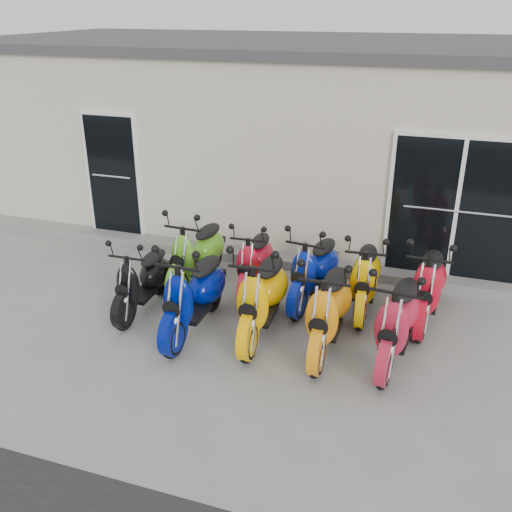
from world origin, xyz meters
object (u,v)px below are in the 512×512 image
object	(u,v)px
scooter_front_blue	(194,284)
scooter_back_green	(197,245)
scooter_back_extra	(429,276)
scooter_front_black	(142,272)
scooter_front_orange_b	(329,299)
scooter_back_yellow	(366,268)
scooter_front_red	(399,310)
scooter_front_orange_a	(262,285)
scooter_back_red	(255,254)
scooter_back_blue	(315,261)

from	to	relation	value
scooter_front_blue	scooter_back_green	xyz separation A→B (m)	(-0.53, 1.27, -0.03)
scooter_back_extra	scooter_front_black	bearing A→B (deg)	-162.30
scooter_front_black	scooter_front_orange_b	size ratio (longest dim) A/B	0.87
scooter_front_black	scooter_back_green	world-z (taller)	scooter_back_green
scooter_front_blue	scooter_back_extra	size ratio (longest dim) A/B	1.04
scooter_front_blue	scooter_back_yellow	xyz separation A→B (m)	(2.01, 1.32, -0.06)
scooter_front_black	scooter_front_red	distance (m)	3.49
scooter_front_orange_a	scooter_back_red	bearing A→B (deg)	110.39
scooter_front_orange_a	scooter_back_yellow	world-z (taller)	scooter_front_orange_a
scooter_front_orange_a	scooter_back_blue	xyz separation A→B (m)	(0.43, 1.08, -0.06)
scooter_front_black	scooter_back_green	xyz separation A→B (m)	(0.39, 0.99, 0.07)
scooter_front_orange_a	scooter_front_blue	bearing A→B (deg)	-168.75
scooter_front_red	scooter_back_yellow	bearing A→B (deg)	121.69
scooter_front_red	scooter_back_extra	xyz separation A→B (m)	(0.29, 1.09, -0.01)
scooter_front_blue	scooter_front_orange_b	world-z (taller)	scooter_front_blue
scooter_back_red	scooter_back_yellow	size ratio (longest dim) A/B	0.96
scooter_front_red	scooter_back_extra	distance (m)	1.13
scooter_front_red	scooter_back_blue	size ratio (longest dim) A/B	1.05
scooter_front_blue	scooter_front_orange_b	xyz separation A→B (m)	(1.74, 0.17, -0.00)
scooter_back_green	scooter_front_orange_a	bearing A→B (deg)	-34.36
scooter_front_black	scooter_front_orange_a	xyz separation A→B (m)	(1.77, -0.07, 0.11)
scooter_front_orange_a	scooter_back_blue	world-z (taller)	scooter_front_orange_a
scooter_front_blue	scooter_back_yellow	size ratio (longest dim) A/B	1.10
scooter_back_green	scooter_back_blue	distance (m)	1.82
scooter_front_blue	scooter_back_extra	bearing A→B (deg)	24.32
scooter_front_black	scooter_front_red	xyz separation A→B (m)	(3.49, -0.10, 0.08)
scooter_front_blue	scooter_front_red	distance (m)	2.58
scooter_front_black	scooter_back_extra	world-z (taller)	scooter_back_extra
scooter_front_orange_b	scooter_back_blue	world-z (taller)	scooter_front_orange_b
scooter_front_orange_a	scooter_back_green	bearing A→B (deg)	139.78
scooter_back_red	scooter_back_blue	bearing A→B (deg)	-7.77
scooter_back_extra	scooter_back_yellow	bearing A→B (deg)	-179.98
scooter_front_blue	scooter_back_blue	bearing A→B (deg)	45.56
scooter_back_red	scooter_front_orange_b	bearing A→B (deg)	-45.32
scooter_front_orange_a	scooter_back_green	distance (m)	1.75
scooter_front_orange_b	scooter_back_yellow	distance (m)	1.19
scooter_front_orange_a	scooter_front_orange_b	distance (m)	0.88
scooter_back_red	scooter_front_orange_a	bearing A→B (deg)	-71.06
scooter_front_orange_b	scooter_front_red	distance (m)	0.84
scooter_back_green	scooter_back_yellow	world-z (taller)	scooter_back_green
scooter_front_black	scooter_back_blue	bearing A→B (deg)	23.69
scooter_front_black	scooter_back_extra	xyz separation A→B (m)	(3.78, 0.99, 0.07)
scooter_front_black	scooter_back_blue	distance (m)	2.43
scooter_front_orange_a	scooter_front_red	distance (m)	1.71
scooter_back_red	scooter_back_blue	world-z (taller)	scooter_back_blue
scooter_front_blue	scooter_back_green	size ratio (longest dim) A/B	1.04
scooter_back_red	scooter_back_extra	world-z (taller)	scooter_back_extra
scooter_back_red	scooter_back_extra	size ratio (longest dim) A/B	0.91
scooter_front_blue	scooter_front_red	size ratio (longest dim) A/B	1.02
scooter_front_orange_b	scooter_back_extra	bearing A→B (deg)	43.63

